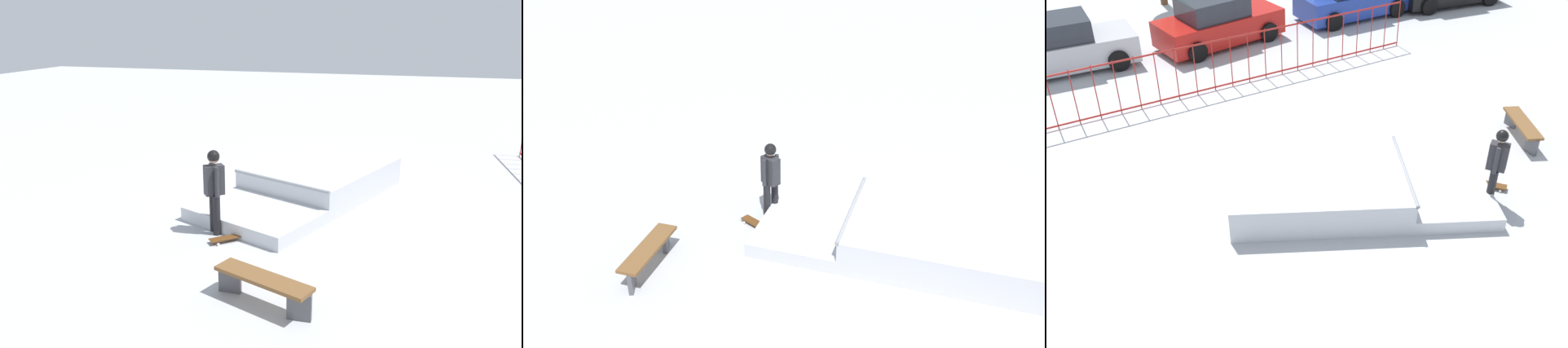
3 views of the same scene
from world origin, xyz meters
TOP-DOWN VIEW (x-y plane):
  - ground_plane at (0.00, 0.00)m, footprint 60.00×60.00m
  - skate_ramp at (-0.08, -0.32)m, footprint 5.98×4.45m
  - skater at (2.71, -1.77)m, footprint 0.41×0.43m
  - skateboard at (3.03, -1.35)m, footprint 0.68×0.73m
  - park_bench at (5.08, -0.09)m, footprint 0.95×1.64m

SIDE VIEW (x-z plane):
  - ground_plane at x=0.00m, z-range 0.00..0.00m
  - skateboard at x=3.03m, z-range 0.03..0.12m
  - skate_ramp at x=-0.08m, z-range -0.05..0.69m
  - park_bench at x=5.08m, z-range 0.12..0.60m
  - skater at x=2.71m, z-range 0.14..1.87m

